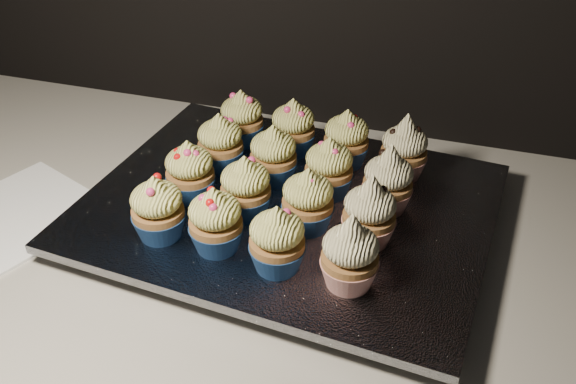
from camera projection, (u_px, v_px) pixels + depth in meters
The scene contains 20 objects.
worktop at pixel (190, 226), 0.87m from camera, with size 2.44×0.64×0.04m, color beige.
napkin at pixel (21, 213), 0.85m from camera, with size 0.18×0.18×0.00m, color white.
baking_tray at pixel (288, 217), 0.83m from camera, with size 0.47×0.36×0.02m, color black.
foil_lining at pixel (288, 206), 0.82m from camera, with size 0.51×0.39×0.01m, color silver.
cupcake_0 at pixel (158, 210), 0.74m from camera, with size 0.06×0.06×0.08m.
cupcake_1 at pixel (216, 221), 0.72m from camera, with size 0.06×0.06×0.08m.
cupcake_2 at pixel (277, 241), 0.70m from camera, with size 0.06×0.06×0.08m.
cupcake_3 at pixel (350, 255), 0.67m from camera, with size 0.06×0.06×0.10m.
cupcake_4 at pixel (190, 172), 0.81m from camera, with size 0.06×0.06×0.08m.
cupcake_5 at pixel (246, 189), 0.78m from camera, with size 0.06×0.06×0.08m.
cupcake_6 at pixel (308, 201), 0.76m from camera, with size 0.06×0.06×0.08m.
cupcake_7 at pixel (369, 213), 0.73m from camera, with size 0.06×0.06×0.10m.
cupcake_8 at pixel (220, 144), 0.87m from camera, with size 0.06×0.06×0.08m.
cupcake_9 at pixel (273, 156), 0.84m from camera, with size 0.06×0.06×0.08m.
cupcake_10 at pixel (329, 169), 0.82m from camera, with size 0.06×0.06×0.08m.
cupcake_11 at pixel (388, 181), 0.79m from camera, with size 0.06×0.06×0.10m.
cupcake_12 at pixel (242, 119), 0.92m from camera, with size 0.06×0.06×0.08m.
cupcake_13 at pixel (293, 128), 0.90m from camera, with size 0.06×0.06×0.08m.
cupcake_14 at pixel (346, 140), 0.88m from camera, with size 0.06×0.06×0.08m.
cupcake_15 at pixel (404, 150), 0.85m from camera, with size 0.06×0.06×0.10m.
Camera 1 is at (0.33, 1.09, 1.41)m, focal length 40.00 mm.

